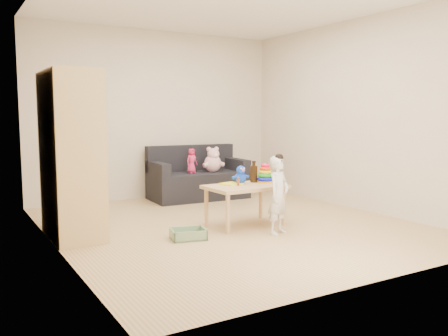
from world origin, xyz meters
TOP-DOWN VIEW (x-y plane):
  - room at (0.00, 0.00)m, footprint 4.50×4.50m
  - wardrobe at (-1.75, 0.38)m, footprint 0.49×0.97m
  - sofa at (0.48, 1.77)m, footprint 1.50×0.80m
  - play_table at (0.12, -0.12)m, footprint 0.93×0.61m
  - storage_bin at (-0.73, -0.34)m, footprint 0.41×0.35m
  - toddler at (0.22, -0.64)m, footprint 0.36×0.31m
  - pink_bear at (0.69, 1.69)m, footprint 0.29×0.25m
  - doll at (0.34, 1.72)m, footprint 0.21×0.16m
  - ring_stacker at (0.45, -0.06)m, footprint 0.20×0.20m
  - brown_bottle at (0.35, 0.04)m, footprint 0.09×0.09m
  - blue_plush at (0.12, -0.01)m, footprint 0.19×0.16m
  - wooden_figure at (0.03, -0.12)m, footprint 0.05×0.04m
  - yellow_book at (0.00, 0.00)m, footprint 0.26×0.26m

SIDE VIEW (x-z plane):
  - storage_bin at x=-0.73m, z-range 0.00..0.11m
  - sofa at x=0.48m, z-range 0.00..0.41m
  - play_table at x=0.12m, z-range 0.00..0.48m
  - toddler at x=0.22m, z-range 0.00..0.83m
  - yellow_book at x=0.00m, z-range 0.48..0.50m
  - wooden_figure at x=0.03m, z-range 0.48..0.58m
  - ring_stacker at x=0.45m, z-range 0.46..0.69m
  - pink_bear at x=0.69m, z-range 0.41..0.75m
  - brown_bottle at x=0.35m, z-range 0.46..0.72m
  - blue_plush at x=0.12m, z-range 0.48..0.70m
  - doll at x=0.34m, z-range 0.41..0.78m
  - wardrobe at x=-1.75m, z-range 0.00..1.75m
  - room at x=0.00m, z-range -0.95..3.55m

